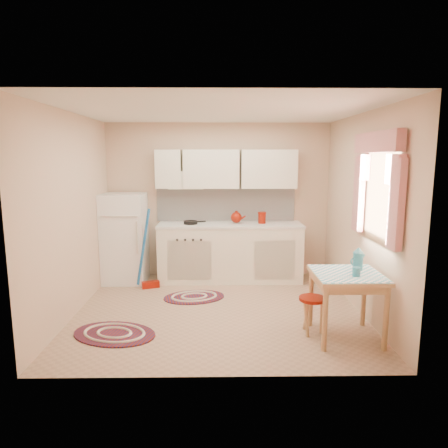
{
  "coord_description": "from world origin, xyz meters",
  "views": [
    {
      "loc": [
        -0.0,
        -4.91,
        1.95
      ],
      "look_at": [
        0.08,
        0.25,
        1.09
      ],
      "focal_mm": 32.0,
      "sensor_mm": 36.0,
      "label": 1
    }
  ],
  "objects_px": {
    "table": "(346,306)",
    "stool": "(312,315)",
    "base_cabinets": "(230,253)",
    "fridge": "(125,238)"
  },
  "relations": [
    {
      "from": "table",
      "to": "stool",
      "type": "distance_m",
      "value": 0.39
    },
    {
      "from": "base_cabinets",
      "to": "stool",
      "type": "bearing_deg",
      "value": -66.99
    },
    {
      "from": "base_cabinets",
      "to": "stool",
      "type": "xyz_separation_m",
      "value": [
        0.85,
        -2.01,
        -0.23
      ]
    },
    {
      "from": "base_cabinets",
      "to": "table",
      "type": "bearing_deg",
      "value": -60.45
    },
    {
      "from": "stool",
      "to": "table",
      "type": "bearing_deg",
      "value": -17.0
    },
    {
      "from": "base_cabinets",
      "to": "stool",
      "type": "relative_size",
      "value": 5.36
    },
    {
      "from": "fridge",
      "to": "table",
      "type": "distance_m",
      "value": 3.54
    },
    {
      "from": "table",
      "to": "base_cabinets",
      "type": "bearing_deg",
      "value": 119.55
    },
    {
      "from": "fridge",
      "to": "stool",
      "type": "relative_size",
      "value": 3.33
    },
    {
      "from": "fridge",
      "to": "table",
      "type": "height_order",
      "value": "fridge"
    }
  ]
}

